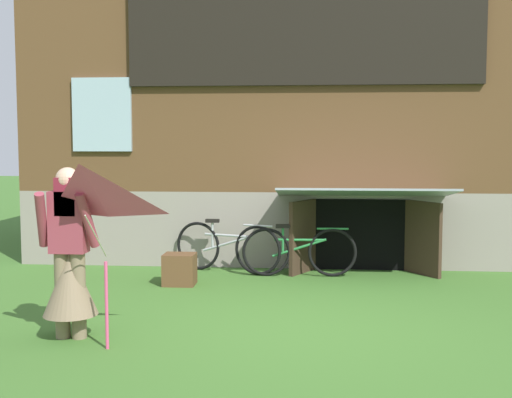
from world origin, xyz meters
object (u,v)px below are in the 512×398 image
at_px(person, 70,267).
at_px(bicycle_green, 299,251).
at_px(wooden_crate, 180,269).
at_px(kite, 80,210).
at_px(bicycle_silver, 227,247).

relative_size(person, bicycle_green, 1.02).
distance_m(person, wooden_crate, 2.53).
relative_size(kite, wooden_crate, 3.80).
distance_m(bicycle_silver, wooden_crate, 1.04).
height_order(bicycle_green, wooden_crate, bicycle_green).
distance_m(person, bicycle_silver, 3.49).
bearing_deg(bicycle_silver, kite, -81.68).
bearing_deg(bicycle_silver, wooden_crate, -100.66).
xyz_separation_m(kite, bicycle_green, (1.83, 3.64, -0.94)).
bearing_deg(wooden_crate, bicycle_green, 23.67).
relative_size(person, wooden_crate, 3.96).
height_order(person, kite, person).
bearing_deg(kite, bicycle_silver, 78.50).
bearing_deg(bicycle_silver, person, -88.47).
bearing_deg(bicycle_green, wooden_crate, -158.36).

